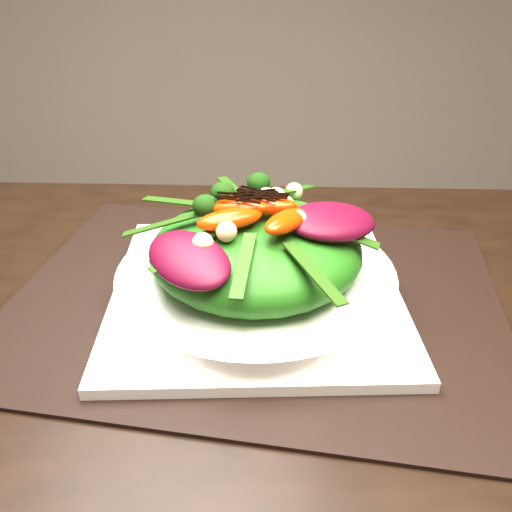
{
  "coord_description": "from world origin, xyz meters",
  "views": [
    {
      "loc": [
        -0.25,
        -0.28,
        1.06
      ],
      "look_at": [
        -0.27,
        0.16,
        0.8
      ],
      "focal_mm": 38.0,
      "sensor_mm": 36.0,
      "label": 1
    }
  ],
  "objects_px": {
    "lettuce_mound": "(256,250)",
    "orange_segment": "(246,205)",
    "placemat": "(256,297)",
    "plate_base": "(256,291)",
    "salad_bowl": "(256,278)"
  },
  "relations": [
    {
      "from": "lettuce_mound",
      "to": "orange_segment",
      "type": "height_order",
      "value": "orange_segment"
    },
    {
      "from": "orange_segment",
      "to": "placemat",
      "type": "bearing_deg",
      "value": -47.51
    },
    {
      "from": "lettuce_mound",
      "to": "plate_base",
      "type": "bearing_deg",
      "value": 0.0
    },
    {
      "from": "plate_base",
      "to": "salad_bowl",
      "type": "distance_m",
      "value": 0.02
    },
    {
      "from": "placemat",
      "to": "orange_segment",
      "type": "relative_size",
      "value": 8.01
    },
    {
      "from": "lettuce_mound",
      "to": "orange_segment",
      "type": "distance_m",
      "value": 0.04
    },
    {
      "from": "plate_base",
      "to": "orange_segment",
      "type": "xyz_separation_m",
      "value": [
        -0.01,
        0.01,
        0.09
      ]
    },
    {
      "from": "placemat",
      "to": "plate_base",
      "type": "height_order",
      "value": "plate_base"
    },
    {
      "from": "lettuce_mound",
      "to": "placemat",
      "type": "bearing_deg",
      "value": 0.0
    },
    {
      "from": "plate_base",
      "to": "lettuce_mound",
      "type": "xyz_separation_m",
      "value": [
        0.0,
        0.0,
        0.05
      ]
    },
    {
      "from": "orange_segment",
      "to": "plate_base",
      "type": "bearing_deg",
      "value": -47.51
    },
    {
      "from": "placemat",
      "to": "plate_base",
      "type": "xyz_separation_m",
      "value": [
        0.0,
        0.0,
        0.01
      ]
    },
    {
      "from": "placemat",
      "to": "plate_base",
      "type": "relative_size",
      "value": 1.71
    },
    {
      "from": "placemat",
      "to": "orange_segment",
      "type": "bearing_deg",
      "value": 132.49
    },
    {
      "from": "placemat",
      "to": "salad_bowl",
      "type": "bearing_deg",
      "value": 0.0
    }
  ]
}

